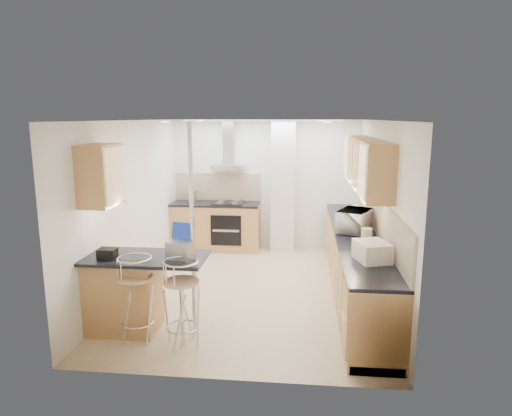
# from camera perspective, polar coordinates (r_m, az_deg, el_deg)

# --- Properties ---
(ground) EXTENTS (4.80, 4.80, 0.00)m
(ground) POSITION_cam_1_polar(r_m,az_deg,el_deg) (6.95, -0.46, -10.18)
(ground) COLOR tan
(ground) RESTS_ON ground
(room_shell) EXTENTS (3.64, 4.84, 2.51)m
(room_shell) POSITION_cam_1_polar(r_m,az_deg,el_deg) (6.89, 2.55, 2.91)
(room_shell) COLOR white
(room_shell) RESTS_ON ground
(right_counter) EXTENTS (0.63, 4.40, 0.92)m
(right_counter) POSITION_cam_1_polar(r_m,az_deg,el_deg) (6.80, 12.29, -6.81)
(right_counter) COLOR #AF7E46
(right_counter) RESTS_ON ground
(back_counter) EXTENTS (1.70, 0.63, 0.92)m
(back_counter) POSITION_cam_1_polar(r_m,az_deg,el_deg) (8.94, -5.04, -2.23)
(back_counter) COLOR #AF7E46
(back_counter) RESTS_ON ground
(peninsula) EXTENTS (1.47, 0.72, 0.94)m
(peninsula) POSITION_cam_1_polar(r_m,az_deg,el_deg) (5.70, -13.65, -10.34)
(peninsula) COLOR #AF7E46
(peninsula) RESTS_ON ground
(microwave) EXTENTS (0.59, 0.69, 0.32)m
(microwave) POSITION_cam_1_polar(r_m,az_deg,el_deg) (6.70, 12.22, -1.58)
(microwave) COLOR white
(microwave) RESTS_ON right_counter
(laptop) EXTENTS (0.34, 0.30, 0.20)m
(laptop) POSITION_cam_1_polar(r_m,az_deg,el_deg) (5.36, -9.40, -5.18)
(laptop) COLOR #A4A6AC
(laptop) RESTS_ON peninsula
(bag) EXTENTS (0.21, 0.16, 0.11)m
(bag) POSITION_cam_1_polar(r_m,az_deg,el_deg) (5.57, -18.08, -5.43)
(bag) COLOR black
(bag) RESTS_ON peninsula
(bar_stool_near) EXTENTS (0.54, 0.54, 1.01)m
(bar_stool_near) POSITION_cam_1_polar(r_m,az_deg,el_deg) (5.48, -14.70, -10.95)
(bar_stool_near) COLOR tan
(bar_stool_near) RESTS_ON ground
(bar_stool_end) EXTENTS (0.59, 0.59, 1.02)m
(bar_stool_end) POSITION_cam_1_polar(r_m,az_deg,el_deg) (5.24, -9.22, -11.73)
(bar_stool_end) COLOR tan
(bar_stool_end) RESTS_ON ground
(jar_a) EXTENTS (0.15, 0.15, 0.17)m
(jar_a) POSITION_cam_1_polar(r_m,az_deg,el_deg) (7.37, 11.32, -0.99)
(jar_a) COLOR white
(jar_a) RESTS_ON right_counter
(jar_b) EXTENTS (0.13, 0.13, 0.14)m
(jar_b) POSITION_cam_1_polar(r_m,az_deg,el_deg) (8.03, 12.28, -0.14)
(jar_b) COLOR white
(jar_b) RESTS_ON right_counter
(jar_c) EXTENTS (0.18, 0.18, 0.18)m
(jar_c) POSITION_cam_1_polar(r_m,az_deg,el_deg) (6.22, 13.64, -3.30)
(jar_c) COLOR #BFBB99
(jar_c) RESTS_ON right_counter
(jar_d) EXTENTS (0.10, 0.10, 0.14)m
(jar_d) POSITION_cam_1_polar(r_m,az_deg,el_deg) (5.64, 14.83, -5.08)
(jar_d) COLOR white
(jar_d) RESTS_ON right_counter
(bread_bin) EXTENTS (0.44, 0.50, 0.22)m
(bread_bin) POSITION_cam_1_polar(r_m,az_deg,el_deg) (5.43, 14.30, -5.27)
(bread_bin) COLOR white
(bread_bin) RESTS_ON right_counter
(kettle) EXTENTS (0.16, 0.16, 0.23)m
(kettle) POSITION_cam_1_polar(r_m,az_deg,el_deg) (8.96, -7.93, 1.50)
(kettle) COLOR #BABDBF
(kettle) RESTS_ON back_counter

